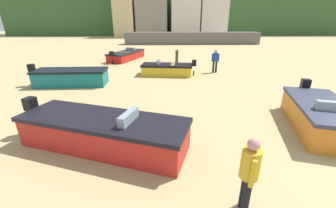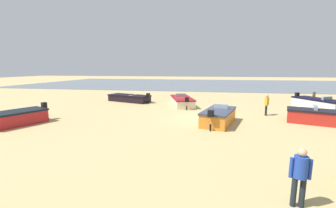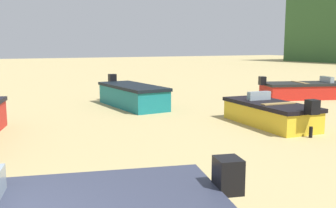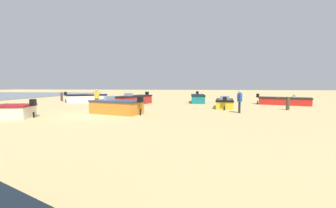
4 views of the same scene
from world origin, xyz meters
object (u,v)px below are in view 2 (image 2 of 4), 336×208
at_px(boat_red_1, 330,118).
at_px(boat_white_2, 318,104).
at_px(boat_cream_4, 182,101).
at_px(boat_orange_9, 218,117).
at_px(boat_red_7, 17,118).
at_px(mooring_post_mid_beach, 314,97).
at_px(beach_walker_distant, 267,103).
at_px(beach_walker_foreground, 300,173).
at_px(boat_black_8, 129,98).

height_order(boat_red_1, boat_white_2, boat_red_1).
distance_m(boat_cream_4, boat_orange_9, 7.32).
bearing_deg(boat_cream_4, boat_red_7, -152.83).
height_order(boat_red_7, mooring_post_mid_beach, boat_red_7).
relative_size(mooring_post_mid_beach, beach_walker_distant, 0.67).
bearing_deg(boat_white_2, boat_cream_4, -24.37).
relative_size(beach_walker_foreground, beach_walker_distant, 1.00).
distance_m(boat_cream_4, boat_black_8, 6.16).
bearing_deg(boat_red_1, beach_walker_foreground, 168.46).
bearing_deg(mooring_post_mid_beach, boat_orange_9, 46.72).
xyz_separation_m(boat_cream_4, boat_red_7, (9.67, 9.17, 0.05)).
xyz_separation_m(boat_red_1, boat_red_7, (19.88, 3.49, -0.01)).
relative_size(boat_cream_4, boat_black_8, 0.97).
bearing_deg(boat_red_7, beach_walker_foreground, -179.47).
bearing_deg(mooring_post_mid_beach, boat_black_8, 9.15).
bearing_deg(boat_white_2, beach_walker_distant, 8.67).
distance_m(boat_orange_9, beach_walker_foreground, 8.66).
height_order(beach_walker_foreground, beach_walker_distant, same).
distance_m(boat_cream_4, mooring_post_mid_beach, 14.55).
bearing_deg(boat_black_8, boat_white_2, -74.33).
bearing_deg(beach_walker_foreground, mooring_post_mid_beach, 69.89).
bearing_deg(boat_black_8, boat_orange_9, -112.65).
xyz_separation_m(boat_white_2, beach_walker_foreground, (7.53, 15.55, 0.48)).
relative_size(boat_red_1, mooring_post_mid_beach, 4.80).
height_order(boat_red_1, boat_cream_4, boat_red_1).
xyz_separation_m(boat_red_7, boat_orange_9, (-12.82, -2.56, 0.02)).
bearing_deg(beach_walker_distant, boat_cream_4, -105.30).
bearing_deg(boat_orange_9, beach_walker_foreground, -62.81).
relative_size(boat_cream_4, boat_red_7, 1.33).
bearing_deg(boat_black_8, boat_cream_4, -85.11).
distance_m(boat_black_8, beach_walker_foreground, 19.77).
relative_size(boat_black_8, beach_walker_foreground, 3.15).
relative_size(boat_red_1, boat_orange_9, 1.31).
distance_m(boat_red_1, boat_cream_4, 11.69).
distance_m(boat_cream_4, beach_walker_foreground, 15.84).
distance_m(boat_orange_9, beach_walker_distant, 5.03).
bearing_deg(mooring_post_mid_beach, boat_white_2, 70.55).
relative_size(boat_red_7, beach_walker_distant, 2.29).
bearing_deg(boat_cream_4, boat_black_8, 149.60).
xyz_separation_m(boat_black_8, boat_orange_9, (-9.12, 8.10, 0.10)).
bearing_deg(beach_walker_distant, mooring_post_mid_beach, 149.75).
bearing_deg(boat_cream_4, mooring_post_mid_beach, 2.43).
xyz_separation_m(boat_white_2, boat_red_7, (21.95, 9.62, -0.00)).
height_order(boat_white_2, boat_red_7, boat_white_2).
bearing_deg(boat_red_7, boat_orange_9, -145.82).
bearing_deg(boat_orange_9, boat_black_8, 154.86).
bearing_deg(mooring_post_mid_beach, boat_red_7, 30.57).
xyz_separation_m(mooring_post_mid_beach, beach_walker_foreground, (9.02, 19.78, 0.41)).
bearing_deg(boat_red_7, boat_red_1, -147.16).
xyz_separation_m(beach_walker_foreground, beach_walker_distant, (-2.17, -11.78, 0.00)).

